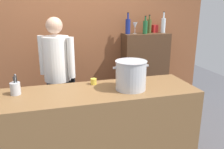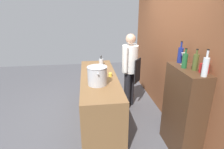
{
  "view_description": "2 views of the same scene",
  "coord_description": "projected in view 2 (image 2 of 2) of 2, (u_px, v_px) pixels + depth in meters",
  "views": [
    {
      "loc": [
        -0.45,
        -2.34,
        1.79
      ],
      "look_at": [
        0.3,
        0.35,
        0.96
      ],
      "focal_mm": 37.25,
      "sensor_mm": 36.0,
      "label": 1
    },
    {
      "loc": [
        3.43,
        -0.21,
        2.16
      ],
      "look_at": [
        0.05,
        0.25,
        0.94
      ],
      "focal_mm": 30.04,
      "sensor_mm": 36.0,
      "label": 2
    }
  ],
  "objects": [
    {
      "name": "wine_bottle_cobalt",
      "position": [
        180.0,
        55.0,
        2.86
      ],
      "size": [
        0.08,
        0.08,
        0.33
      ],
      "color": "navy",
      "rests_on": "bar_cabinet"
    },
    {
      "name": "chef",
      "position": [
        130.0,
        66.0,
        4.04
      ],
      "size": [
        0.45,
        0.42,
        1.66
      ],
      "rotation": [
        0.0,
        0.0,
        2.49
      ],
      "color": "black",
      "rests_on": "ground_plane"
    },
    {
      "name": "spice_tin_red",
      "position": [
        204.0,
        68.0,
        2.42
      ],
      "size": [
        0.08,
        0.08,
        0.13
      ],
      "primitive_type": "cube",
      "color": "red",
      "rests_on": "bar_cabinet"
    },
    {
      "name": "butter_jar",
      "position": [
        110.0,
        75.0,
        3.63
      ],
      "size": [
        0.07,
        0.07,
        0.07
      ],
      "primitive_type": "cylinder",
      "color": "yellow",
      "rests_on": "prep_counter"
    },
    {
      "name": "wine_bottle_clear",
      "position": [
        205.0,
        66.0,
        2.28
      ],
      "size": [
        0.07,
        0.07,
        0.34
      ],
      "color": "silver",
      "rests_on": "bar_cabinet"
    },
    {
      "name": "brick_back_panel",
      "position": [
        170.0,
        44.0,
        3.62
      ],
      "size": [
        4.4,
        0.1,
        3.0
      ],
      "primitive_type": "cube",
      "color": "brown",
      "rests_on": "ground_plane"
    },
    {
      "name": "stockpot_large",
      "position": [
        97.0,
        76.0,
        3.21
      ],
      "size": [
        0.41,
        0.35,
        0.32
      ],
      "color": "#B7BABF",
      "rests_on": "prep_counter"
    },
    {
      "name": "prep_counter",
      "position": [
        99.0,
        97.0,
        3.8
      ],
      "size": [
        2.28,
        0.7,
        0.9
      ],
      "primitive_type": "cube",
      "color": "brown",
      "rests_on": "ground_plane"
    },
    {
      "name": "bar_cabinet",
      "position": [
        183.0,
        111.0,
        2.84
      ],
      "size": [
        0.76,
        0.32,
        1.36
      ],
      "primitive_type": "cube",
      "color": "#472D1C",
      "rests_on": "ground_plane"
    },
    {
      "name": "wine_glass_short",
      "position": [
        184.0,
        56.0,
        2.75
      ],
      "size": [
        0.08,
        0.08,
        0.18
      ],
      "color": "silver",
      "rests_on": "bar_cabinet"
    },
    {
      "name": "wine_bottle_olive",
      "position": [
        196.0,
        62.0,
        2.51
      ],
      "size": [
        0.07,
        0.07,
        0.29
      ],
      "color": "#475123",
      "rests_on": "bar_cabinet"
    },
    {
      "name": "utensil_crock",
      "position": [
        101.0,
        62.0,
        4.39
      ],
      "size": [
        0.1,
        0.1,
        0.22
      ],
      "color": "#B7BABF",
      "rests_on": "prep_counter"
    },
    {
      "name": "ground_plane",
      "position": [
        100.0,
        116.0,
        3.95
      ],
      "size": [
        8.0,
        8.0,
        0.0
      ],
      "primitive_type": "plane",
      "color": "#4C4C51"
    },
    {
      "name": "wine_bottle_green",
      "position": [
        185.0,
        60.0,
        2.61
      ],
      "size": [
        0.07,
        0.07,
        0.28
      ],
      "color": "#1E592D",
      "rests_on": "bar_cabinet"
    }
  ]
}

